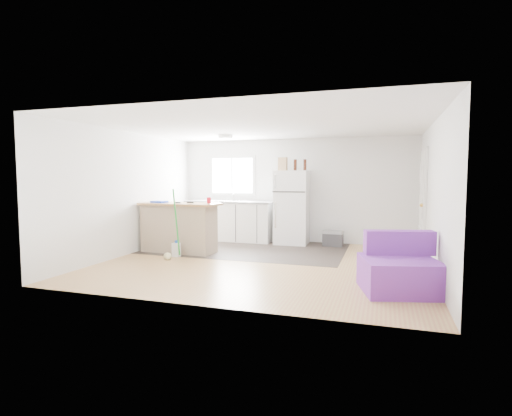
{
  "coord_description": "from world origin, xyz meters",
  "views": [
    {
      "loc": [
        2.02,
        -6.68,
        1.52
      ],
      "look_at": [
        -0.36,
        0.7,
        0.91
      ],
      "focal_mm": 28.0,
      "sensor_mm": 36.0,
      "label": 1
    }
  ],
  "objects": [
    {
      "name": "tool_b",
      "position": [
        -1.88,
        0.36,
        1.01
      ],
      "size": [
        0.11,
        0.06,
        0.03
      ],
      "primitive_type": "cube",
      "rotation": [
        0.0,
        0.0,
        0.22
      ],
      "color": "black",
      "rests_on": "peninsula"
    },
    {
      "name": "blue_tray",
      "position": [
        -2.33,
        0.4,
        1.02
      ],
      "size": [
        0.33,
        0.27,
        0.04
      ],
      "primitive_type": "cube",
      "rotation": [
        0.0,
        0.0,
        -0.17
      ],
      "color": "#1536CB",
      "rests_on": "peninsula"
    },
    {
      "name": "peninsula",
      "position": [
        -1.92,
        0.45,
        0.51
      ],
      "size": [
        1.66,
        0.71,
        1.0
      ],
      "rotation": [
        0.0,
        0.0,
        -0.05
      ],
      "color": "tan",
      "rests_on": "floor"
    },
    {
      "name": "purple_seat",
      "position": [
        2.23,
        -1.11,
        0.28
      ],
      "size": [
        1.14,
        1.11,
        0.78
      ],
      "rotation": [
        0.0,
        0.0,
        0.26
      ],
      "color": "#732E96",
      "rests_on": "floor"
    },
    {
      "name": "cleaner_jug",
      "position": [
        -1.73,
        0.0,
        0.14
      ],
      "size": [
        0.15,
        0.12,
        0.32
      ],
      "rotation": [
        0.0,
        0.0,
        -0.09
      ],
      "color": "silver",
      "rests_on": "floor"
    },
    {
      "name": "kitchen_cabinets",
      "position": [
        -1.49,
        2.17,
        0.48
      ],
      "size": [
        2.13,
        0.68,
        1.23
      ],
      "rotation": [
        0.0,
        0.0,
        -0.01
      ],
      "color": "white",
      "rests_on": "floor"
    },
    {
      "name": "tool_a",
      "position": [
        -1.69,
        0.51,
        1.01
      ],
      "size": [
        0.15,
        0.07,
        0.03
      ],
      "primitive_type": "cube",
      "rotation": [
        0.0,
        0.0,
        0.12
      ],
      "color": "black",
      "rests_on": "peninsula"
    },
    {
      "name": "cardboard_box",
      "position": [
        -0.19,
        2.12,
        1.81
      ],
      "size": [
        0.21,
        0.12,
        0.3
      ],
      "primitive_type": "cube",
      "rotation": [
        0.0,
        0.0,
        -0.1
      ],
      "color": "tan",
      "rests_on": "refrigerator"
    },
    {
      "name": "cooler",
      "position": [
        0.96,
        2.1,
        0.17
      ],
      "size": [
        0.46,
        0.32,
        0.34
      ],
      "rotation": [
        0.0,
        0.0,
        -0.05
      ],
      "color": "#323234",
      "rests_on": "floor"
    },
    {
      "name": "vinyl_zone",
      "position": [
        -0.73,
        1.25,
        0.0
      ],
      "size": [
        4.05,
        2.5,
        0.0
      ],
      "primitive_type": "cube",
      "color": "#2D2622",
      "rests_on": "floor"
    },
    {
      "name": "ceiling_fixture",
      "position": [
        -1.2,
        1.2,
        2.36
      ],
      "size": [
        0.3,
        0.3,
        0.07
      ],
      "primitive_type": "cylinder",
      "color": "white",
      "rests_on": "ceiling"
    },
    {
      "name": "bottle_left",
      "position": [
        0.11,
        2.07,
        1.78
      ],
      "size": [
        0.08,
        0.08,
        0.25
      ],
      "primitive_type": "cylinder",
      "rotation": [
        0.0,
        0.0,
        -0.17
      ],
      "color": "#39160A",
      "rests_on": "refrigerator"
    },
    {
      "name": "room",
      "position": [
        0.0,
        0.0,
        1.2
      ],
      "size": [
        5.51,
        5.01,
        2.41
      ],
      "color": "#AD7448",
      "rests_on": "ground"
    },
    {
      "name": "red_cup",
      "position": [
        -1.27,
        0.5,
        1.06
      ],
      "size": [
        0.1,
        0.1,
        0.12
      ],
      "primitive_type": "cylinder",
      "rotation": [
        0.0,
        0.0,
        -0.4
      ],
      "color": "red",
      "rests_on": "peninsula"
    },
    {
      "name": "refrigerator",
      "position": [
        0.03,
        2.14,
        0.83
      ],
      "size": [
        0.76,
        0.72,
        1.66
      ],
      "rotation": [
        0.0,
        0.0,
        0.04
      ],
      "color": "white",
      "rests_on": "floor"
    },
    {
      "name": "interior_door",
      "position": [
        2.72,
        1.55,
        1.02
      ],
      "size": [
        0.11,
        0.92,
        2.1
      ],
      "color": "white",
      "rests_on": "right_wall"
    },
    {
      "name": "bottle_right",
      "position": [
        0.32,
        2.11,
        1.78
      ],
      "size": [
        0.08,
        0.08,
        0.25
      ],
      "primitive_type": "cylinder",
      "rotation": [
        0.0,
        0.0,
        0.09
      ],
      "color": "#39160A",
      "rests_on": "refrigerator"
    },
    {
      "name": "window",
      "position": [
        -1.55,
        2.49,
        1.55
      ],
      "size": [
        1.18,
        0.06,
        0.98
      ],
      "color": "white",
      "rests_on": "back_wall"
    },
    {
      "name": "mop",
      "position": [
        -1.72,
        -0.26,
        0.23
      ],
      "size": [
        0.24,
        0.37,
        1.32
      ],
      "rotation": [
        0.0,
        0.0,
        0.19
      ],
      "color": "green",
      "rests_on": "floor"
    }
  ]
}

